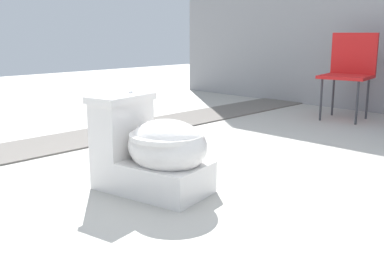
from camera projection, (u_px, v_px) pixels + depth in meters
The scene contains 4 objects.
ground_plane at pixel (178, 186), 2.49m from camera, with size 14.00×14.00×0.00m, color #A8A59E.
gravel_strip at pixel (110, 133), 3.78m from camera, with size 0.56×8.00×0.01m, color #605B56.
toilet at pixel (153, 151), 2.38m from camera, with size 0.69×0.49×0.52m.
folding_chair_left at pixel (350, 66), 4.37m from camera, with size 0.50×0.50×0.83m.
Camera 1 is at (1.73, -1.62, 0.84)m, focal length 42.00 mm.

